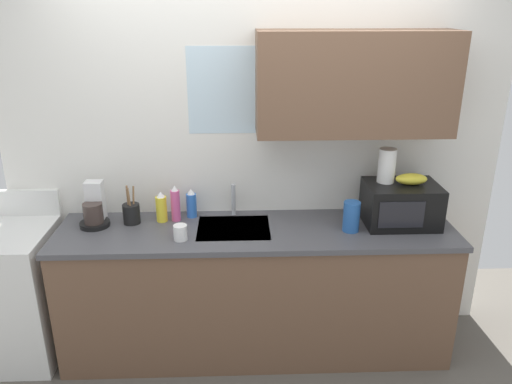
% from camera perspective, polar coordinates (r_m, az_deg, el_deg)
% --- Properties ---
extents(kitchen_wall_assembly, '(3.31, 0.42, 2.50)m').
position_cam_1_polar(kitchen_wall_assembly, '(3.32, 2.11, 5.49)').
color(kitchen_wall_assembly, white).
rests_on(kitchen_wall_assembly, ground).
extents(counter_unit, '(2.54, 0.63, 0.90)m').
position_cam_1_polar(counter_unit, '(3.40, -0.04, -10.97)').
color(counter_unit, brown).
rests_on(counter_unit, ground).
extents(sink_faucet, '(0.03, 0.03, 0.22)m').
position_cam_1_polar(sink_faucet, '(3.37, -2.58, -0.85)').
color(sink_faucet, '#B2B5BA').
rests_on(sink_faucet, counter_unit).
extents(stove_range, '(0.60, 0.60, 1.08)m').
position_cam_1_polar(stove_range, '(3.72, -26.16, -10.33)').
color(stove_range, white).
rests_on(stove_range, ground).
extents(microwave, '(0.46, 0.35, 0.27)m').
position_cam_1_polar(microwave, '(3.35, 16.18, -1.33)').
color(microwave, black).
rests_on(microwave, counter_unit).
extents(banana_bunch, '(0.20, 0.11, 0.07)m').
position_cam_1_polar(banana_bunch, '(3.31, 17.29, 1.43)').
color(banana_bunch, gold).
rests_on(banana_bunch, microwave).
extents(paper_towel_roll, '(0.11, 0.11, 0.22)m').
position_cam_1_polar(paper_towel_roll, '(3.28, 14.68, 2.94)').
color(paper_towel_roll, white).
rests_on(paper_towel_roll, microwave).
extents(coffee_maker, '(0.19, 0.21, 0.28)m').
position_cam_1_polar(coffee_maker, '(3.38, -17.92, -1.89)').
color(coffee_maker, black).
rests_on(coffee_maker, counter_unit).
extents(dish_soap_bottle_blue, '(0.07, 0.07, 0.20)m').
position_cam_1_polar(dish_soap_bottle_blue, '(3.36, -7.36, -1.35)').
color(dish_soap_bottle_blue, blue).
rests_on(dish_soap_bottle_blue, counter_unit).
extents(dish_soap_bottle_pink, '(0.06, 0.06, 0.24)m').
position_cam_1_polar(dish_soap_bottle_pink, '(3.31, -9.17, -1.36)').
color(dish_soap_bottle_pink, '#E55999').
rests_on(dish_soap_bottle_pink, counter_unit).
extents(dish_soap_bottle_yellow, '(0.07, 0.07, 0.20)m').
position_cam_1_polar(dish_soap_bottle_yellow, '(3.32, -10.73, -1.75)').
color(dish_soap_bottle_yellow, yellow).
rests_on(dish_soap_bottle_yellow, counter_unit).
extents(cereal_canister, '(0.10, 0.10, 0.19)m').
position_cam_1_polar(cereal_canister, '(3.18, 10.81, -2.75)').
color(cereal_canister, '#2659A5').
rests_on(cereal_canister, counter_unit).
extents(mug_white, '(0.08, 0.08, 0.09)m').
position_cam_1_polar(mug_white, '(3.06, -8.62, -4.59)').
color(mug_white, white).
rests_on(mug_white, counter_unit).
extents(utensil_crock, '(0.11, 0.11, 0.26)m').
position_cam_1_polar(utensil_crock, '(3.34, -14.01, -2.35)').
color(utensil_crock, black).
rests_on(utensil_crock, counter_unit).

